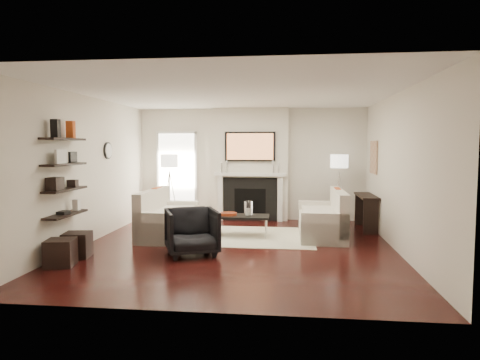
# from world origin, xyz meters

# --- Properties ---
(room_envelope) EXTENTS (6.00, 6.00, 6.00)m
(room_envelope) POSITION_xyz_m (0.00, 0.00, 1.35)
(room_envelope) COLOR black
(room_envelope) RESTS_ON ground
(chimney_breast) EXTENTS (1.80, 0.25, 2.70)m
(chimney_breast) POSITION_xyz_m (0.00, 2.88, 1.35)
(chimney_breast) COLOR silver
(chimney_breast) RESTS_ON floor
(fireplace_surround) EXTENTS (1.30, 0.02, 1.04)m
(fireplace_surround) POSITION_xyz_m (0.00, 2.74, 0.52)
(fireplace_surround) COLOR black
(fireplace_surround) RESTS_ON floor
(firebox) EXTENTS (0.75, 0.02, 0.65)m
(firebox) POSITION_xyz_m (0.00, 2.73, 0.45)
(firebox) COLOR black
(firebox) RESTS_ON floor
(mantel_pilaster_l) EXTENTS (0.12, 0.08, 1.10)m
(mantel_pilaster_l) POSITION_xyz_m (-0.72, 2.71, 0.55)
(mantel_pilaster_l) COLOR white
(mantel_pilaster_l) RESTS_ON floor
(mantel_pilaster_r) EXTENTS (0.12, 0.08, 1.10)m
(mantel_pilaster_r) POSITION_xyz_m (0.72, 2.71, 0.55)
(mantel_pilaster_r) COLOR white
(mantel_pilaster_r) RESTS_ON floor
(mantel_shelf) EXTENTS (1.70, 0.18, 0.07)m
(mantel_shelf) POSITION_xyz_m (0.00, 2.69, 1.12)
(mantel_shelf) COLOR white
(mantel_shelf) RESTS_ON chimney_breast
(tv_body) EXTENTS (1.20, 0.06, 0.70)m
(tv_body) POSITION_xyz_m (0.00, 2.71, 1.78)
(tv_body) COLOR black
(tv_body) RESTS_ON chimney_breast
(tv_screen) EXTENTS (1.10, 0.00, 0.62)m
(tv_screen) POSITION_xyz_m (0.00, 2.68, 1.78)
(tv_screen) COLOR #BF723F
(tv_screen) RESTS_ON tv_body
(candlestick_l_tall) EXTENTS (0.04, 0.04, 0.30)m
(candlestick_l_tall) POSITION_xyz_m (-0.55, 2.70, 1.30)
(candlestick_l_tall) COLOR silver
(candlestick_l_tall) RESTS_ON mantel_shelf
(candlestick_l_short) EXTENTS (0.04, 0.04, 0.24)m
(candlestick_l_short) POSITION_xyz_m (-0.68, 2.70, 1.27)
(candlestick_l_short) COLOR silver
(candlestick_l_short) RESTS_ON mantel_shelf
(candlestick_r_tall) EXTENTS (0.04, 0.04, 0.30)m
(candlestick_r_tall) POSITION_xyz_m (0.55, 2.70, 1.30)
(candlestick_r_tall) COLOR silver
(candlestick_r_tall) RESTS_ON mantel_shelf
(candlestick_r_short) EXTENTS (0.04, 0.04, 0.24)m
(candlestick_r_short) POSITION_xyz_m (0.68, 2.70, 1.27)
(candlestick_r_short) COLOR silver
(candlestick_r_short) RESTS_ON mantel_shelf
(hallway_panel) EXTENTS (0.90, 0.02, 2.10)m
(hallway_panel) POSITION_xyz_m (-1.85, 2.98, 1.05)
(hallway_panel) COLOR white
(hallway_panel) RESTS_ON floor
(door_trim_l) EXTENTS (0.06, 0.06, 2.16)m
(door_trim_l) POSITION_xyz_m (-2.33, 2.96, 1.05)
(door_trim_l) COLOR white
(door_trim_l) RESTS_ON floor
(door_trim_r) EXTENTS (0.06, 0.06, 2.16)m
(door_trim_r) POSITION_xyz_m (-1.37, 2.96, 1.05)
(door_trim_r) COLOR white
(door_trim_r) RESTS_ON floor
(door_trim_top) EXTENTS (1.02, 0.06, 0.06)m
(door_trim_top) POSITION_xyz_m (-1.85, 2.96, 2.13)
(door_trim_top) COLOR white
(door_trim_top) RESTS_ON wall_back
(rug) EXTENTS (2.60, 2.00, 0.01)m
(rug) POSITION_xyz_m (0.11, 0.92, 0.01)
(rug) COLOR beige
(rug) RESTS_ON floor
(loveseat_left_base) EXTENTS (0.85, 1.80, 0.42)m
(loveseat_left_base) POSITION_xyz_m (-1.45, 0.79, 0.21)
(loveseat_left_base) COLOR beige
(loveseat_left_base) RESTS_ON floor
(loveseat_left_back) EXTENTS (0.18, 1.80, 0.80)m
(loveseat_left_back) POSITION_xyz_m (-1.78, 0.79, 0.53)
(loveseat_left_back) COLOR beige
(loveseat_left_back) RESTS_ON floor
(loveseat_left_arm_n) EXTENTS (0.85, 0.18, 0.60)m
(loveseat_left_arm_n) POSITION_xyz_m (-1.45, -0.02, 0.30)
(loveseat_left_arm_n) COLOR beige
(loveseat_left_arm_n) RESTS_ON floor
(loveseat_left_arm_s) EXTENTS (0.85, 0.18, 0.60)m
(loveseat_left_arm_s) POSITION_xyz_m (-1.45, 1.60, 0.30)
(loveseat_left_arm_s) COLOR beige
(loveseat_left_arm_s) RESTS_ON floor
(loveseat_left_cushion) EXTENTS (0.63, 1.44, 0.10)m
(loveseat_left_cushion) POSITION_xyz_m (-1.40, 0.79, 0.47)
(loveseat_left_cushion) COLOR beige
(loveseat_left_cushion) RESTS_ON loveseat_left_base
(pillow_left_orange) EXTENTS (0.10, 0.42, 0.42)m
(pillow_left_orange) POSITION_xyz_m (-1.78, 1.09, 0.73)
(pillow_left_orange) COLOR #BE4817
(pillow_left_orange) RESTS_ON loveseat_left_cushion
(pillow_left_charcoal) EXTENTS (0.10, 0.40, 0.40)m
(pillow_left_charcoal) POSITION_xyz_m (-1.78, 0.49, 0.72)
(pillow_left_charcoal) COLOR black
(pillow_left_charcoal) RESTS_ON loveseat_left_cushion
(loveseat_right_base) EXTENTS (0.85, 1.80, 0.42)m
(loveseat_right_base) POSITION_xyz_m (1.57, 1.10, 0.21)
(loveseat_right_base) COLOR beige
(loveseat_right_base) RESTS_ON floor
(loveseat_right_back) EXTENTS (0.18, 1.80, 0.80)m
(loveseat_right_back) POSITION_xyz_m (1.90, 1.10, 0.53)
(loveseat_right_back) COLOR beige
(loveseat_right_back) RESTS_ON floor
(loveseat_right_arm_n) EXTENTS (0.85, 0.18, 0.60)m
(loveseat_right_arm_n) POSITION_xyz_m (1.57, 0.29, 0.30)
(loveseat_right_arm_n) COLOR beige
(loveseat_right_arm_n) RESTS_ON floor
(loveseat_right_arm_s) EXTENTS (0.85, 0.18, 0.60)m
(loveseat_right_arm_s) POSITION_xyz_m (1.57, 1.91, 0.30)
(loveseat_right_arm_s) COLOR beige
(loveseat_right_arm_s) RESTS_ON floor
(loveseat_right_cushion) EXTENTS (0.63, 1.44, 0.10)m
(loveseat_right_cushion) POSITION_xyz_m (1.52, 1.10, 0.47)
(loveseat_right_cushion) COLOR beige
(loveseat_right_cushion) RESTS_ON loveseat_right_base
(pillow_right_orange) EXTENTS (0.10, 0.42, 0.42)m
(pillow_right_orange) POSITION_xyz_m (1.90, 1.40, 0.73)
(pillow_right_orange) COLOR #BE4817
(pillow_right_orange) RESTS_ON loveseat_right_cushion
(pillow_right_charcoal) EXTENTS (0.10, 0.40, 0.40)m
(pillow_right_charcoal) POSITION_xyz_m (1.90, 0.80, 0.72)
(pillow_right_charcoal) COLOR black
(pillow_right_charcoal) RESTS_ON loveseat_right_cushion
(coffee_table) EXTENTS (1.10, 0.55, 0.04)m
(coffee_table) POSITION_xyz_m (-0.02, 0.92, 0.40)
(coffee_table) COLOR black
(coffee_table) RESTS_ON floor
(coffee_leg_nw) EXTENTS (0.02, 0.02, 0.38)m
(coffee_leg_nw) POSITION_xyz_m (-0.52, 0.70, 0.19)
(coffee_leg_nw) COLOR silver
(coffee_leg_nw) RESTS_ON floor
(coffee_leg_ne) EXTENTS (0.02, 0.02, 0.38)m
(coffee_leg_ne) POSITION_xyz_m (0.48, 0.70, 0.19)
(coffee_leg_ne) COLOR silver
(coffee_leg_ne) RESTS_ON floor
(coffee_leg_sw) EXTENTS (0.02, 0.02, 0.38)m
(coffee_leg_sw) POSITION_xyz_m (-0.52, 1.14, 0.19)
(coffee_leg_sw) COLOR silver
(coffee_leg_sw) RESTS_ON floor
(coffee_leg_se) EXTENTS (0.02, 0.02, 0.38)m
(coffee_leg_se) POSITION_xyz_m (0.48, 1.14, 0.19)
(coffee_leg_se) COLOR silver
(coffee_leg_se) RESTS_ON floor
(hurricane_glass) EXTENTS (0.17, 0.17, 0.30)m
(hurricane_glass) POSITION_xyz_m (0.13, 0.92, 0.56)
(hurricane_glass) COLOR white
(hurricane_glass) RESTS_ON coffee_table
(hurricane_candle) EXTENTS (0.09, 0.09, 0.13)m
(hurricane_candle) POSITION_xyz_m (0.13, 0.92, 0.50)
(hurricane_candle) COLOR white
(hurricane_candle) RESTS_ON coffee_table
(copper_bowl) EXTENTS (0.34, 0.34, 0.06)m
(copper_bowl) POSITION_xyz_m (-0.27, 0.92, 0.45)
(copper_bowl) COLOR #A53B1B
(copper_bowl) RESTS_ON coffee_table
(armchair) EXTENTS (1.04, 1.01, 0.83)m
(armchair) POSITION_xyz_m (-0.67, -0.57, 0.42)
(armchair) COLOR black
(armchair) RESTS_ON floor
(lamp_left_post) EXTENTS (0.02, 0.02, 1.20)m
(lamp_left_post) POSITION_xyz_m (-1.85, 2.28, 0.60)
(lamp_left_post) COLOR silver
(lamp_left_post) RESTS_ON floor
(lamp_left_shade) EXTENTS (0.40, 0.40, 0.30)m
(lamp_left_shade) POSITION_xyz_m (-1.85, 2.28, 1.45)
(lamp_left_shade) COLOR white
(lamp_left_shade) RESTS_ON lamp_left_post
(lamp_left_leg_a) EXTENTS (0.25, 0.02, 1.23)m
(lamp_left_leg_a) POSITION_xyz_m (-1.74, 2.28, 0.60)
(lamp_left_leg_a) COLOR silver
(lamp_left_leg_a) RESTS_ON floor
(lamp_left_leg_b) EXTENTS (0.14, 0.22, 1.23)m
(lamp_left_leg_b) POSITION_xyz_m (-1.91, 2.38, 0.60)
(lamp_left_leg_b) COLOR silver
(lamp_left_leg_b) RESTS_ON floor
(lamp_left_leg_c) EXTENTS (0.14, 0.22, 1.23)m
(lamp_left_leg_c) POSITION_xyz_m (-1.91, 2.19, 0.60)
(lamp_left_leg_c) COLOR silver
(lamp_left_leg_c) RESTS_ON floor
(lamp_right_post) EXTENTS (0.02, 0.02, 1.20)m
(lamp_right_post) POSITION_xyz_m (2.05, 2.44, 0.60)
(lamp_right_post) COLOR silver
(lamp_right_post) RESTS_ON floor
(lamp_right_shade) EXTENTS (0.40, 0.40, 0.30)m
(lamp_right_shade) POSITION_xyz_m (2.05, 2.44, 1.45)
(lamp_right_shade) COLOR white
(lamp_right_shade) RESTS_ON lamp_right_post
(lamp_right_leg_a) EXTENTS (0.25, 0.02, 1.23)m
(lamp_right_leg_a) POSITION_xyz_m (2.16, 2.44, 0.60)
(lamp_right_leg_a) COLOR silver
(lamp_right_leg_a) RESTS_ON floor
(lamp_right_leg_b) EXTENTS (0.14, 0.22, 1.23)m
(lamp_right_leg_b) POSITION_xyz_m (2.00, 2.53, 0.60)
(lamp_right_leg_b) COLOR silver
(lamp_right_leg_b) RESTS_ON floor
(lamp_right_leg_c) EXTENTS (0.14, 0.22, 1.23)m
(lamp_right_leg_c) POSITION_xyz_m (1.99, 2.34, 0.60)
(lamp_right_leg_c) COLOR silver
(lamp_right_leg_c) RESTS_ON floor
(console_top) EXTENTS (0.35, 1.20, 0.04)m
(console_top) POSITION_xyz_m (2.57, 1.91, 0.73)
(console_top) COLOR black
(console_top) RESTS_ON floor
(console_leg_n) EXTENTS (0.30, 0.04, 0.71)m
(console_leg_n) POSITION_xyz_m (2.57, 1.36, 0.35)
(console_leg_n) COLOR black
(console_leg_n) RESTS_ON floor
(console_leg_s) EXTENTS (0.30, 0.04, 0.71)m
(console_leg_s) POSITION_xyz_m (2.57, 2.46, 0.35)
(console_leg_s) COLOR black
(console_leg_s) RESTS_ON floor
(wall_art) EXTENTS (0.03, 0.70, 0.70)m
(wall_art) POSITION_xyz_m (2.73, 2.05, 1.55)
(wall_art) COLOR #AD7F56
(wall_art) RESTS_ON wall_right
(shelf_bottom) EXTENTS (0.25, 1.00, 0.03)m
(shelf_bottom) POSITION_xyz_m (-2.62, -1.00, 0.70)
(shelf_bottom) COLOR black
(shelf_bottom) RESTS_ON wall_left
(shelf_lower) EXTENTS (0.25, 1.00, 0.04)m
(shelf_lower) POSITION_xyz_m (-2.62, -1.00, 1.10)
(shelf_lower) COLOR black
(shelf_lower) RESTS_ON wall_left
(shelf_upper) EXTENTS (0.25, 1.00, 0.04)m
(shelf_upper) POSITION_xyz_m (-2.62, -1.00, 1.50)
(shelf_upper) COLOR black
(shelf_upper) RESTS_ON wall_left
(shelf_top) EXTENTS (0.25, 1.00, 0.04)m
(shelf_top) POSITION_xyz_m (-2.62, -1.00, 1.90)
(shelf_top) COLOR black
(shelf_top) RESTS_ON wall_left
(decor_magfile_a) EXTENTS (0.12, 0.10, 0.28)m
(decor_magfile_a) POSITION_xyz_m (-2.62, -1.22, 2.06)
(decor_magfile_a) COLOR black
(decor_magfile_a) RESTS_ON shelf_top
(decor_magfile_b) EXTENTS (0.12, 0.10, 0.28)m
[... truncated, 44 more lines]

